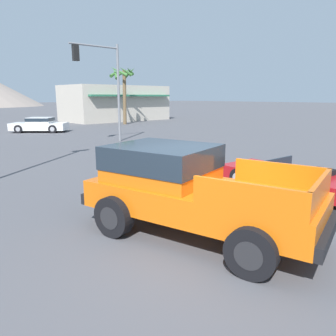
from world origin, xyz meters
TOP-DOWN VIEW (x-y plane):
  - ground_plane at (0.00, 0.00)m, footprint 320.00×320.00m
  - orange_pickup_truck at (0.17, 0.47)m, footprint 3.25×5.39m
  - red_convertible_car at (4.84, 0.42)m, footprint 2.15×4.47m
  - parked_car_white at (5.93, 23.09)m, footprint 4.52×4.34m
  - traffic_light_main at (6.45, 13.94)m, footprint 3.34×0.38m
  - palm_tree_tall at (15.60, 24.76)m, footprint 2.90×2.86m
  - storefront_building at (18.36, 30.50)m, footprint 12.24×7.19m

SIDE VIEW (x-z plane):
  - ground_plane at x=0.00m, z-range 0.00..0.00m
  - red_convertible_car at x=4.84m, z-range -0.09..0.89m
  - parked_car_white at x=5.93m, z-range 0.02..1.23m
  - orange_pickup_truck at x=0.17m, z-range 0.14..2.00m
  - storefront_building at x=18.36m, z-range 0.00..4.18m
  - traffic_light_main at x=6.45m, z-range 1.17..7.28m
  - palm_tree_tall at x=15.60m, z-range 1.56..7.56m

